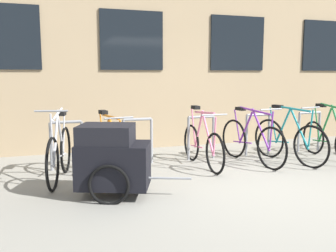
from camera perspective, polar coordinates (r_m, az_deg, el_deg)
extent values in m
plane|color=gray|center=(5.36, 15.27, -9.23)|extent=(42.00, 42.00, 0.00)
cube|color=tan|center=(10.71, -2.41, 18.13)|extent=(28.00, 5.38, 6.89)
cube|color=black|center=(7.51, -24.28, 12.57)|extent=(1.30, 0.04, 1.19)
cube|color=black|center=(7.65, -5.63, 13.13)|extent=(1.30, 0.04, 1.19)
cube|color=black|center=(8.50, 10.78, 12.52)|extent=(1.30, 0.04, 1.19)
cube|color=black|center=(9.87, 23.34, 11.37)|extent=(1.30, 0.04, 1.19)
cylinder|color=gray|center=(6.27, -17.74, -3.10)|extent=(0.05, 0.05, 0.79)
cylinder|color=gray|center=(6.29, -13.20, -2.89)|extent=(0.05, 0.05, 0.79)
cylinder|color=gray|center=(6.21, -15.60, 0.59)|extent=(0.50, 0.05, 0.05)
cylinder|color=gray|center=(6.38, -6.90, -2.58)|extent=(0.05, 0.05, 0.79)
cylinder|color=gray|center=(6.49, -2.59, -2.34)|extent=(0.05, 0.05, 0.79)
cylinder|color=gray|center=(6.37, -4.77, 1.04)|extent=(0.50, 0.05, 0.05)
cylinder|color=gray|center=(6.71, 3.21, -2.01)|extent=(0.05, 0.05, 0.79)
cylinder|color=gray|center=(6.90, 7.06, -1.77)|extent=(0.05, 0.05, 0.79)
cylinder|color=gray|center=(6.75, 5.20, 1.42)|extent=(0.50, 0.05, 0.05)
cylinder|color=gray|center=(7.23, 12.12, -1.45)|extent=(0.05, 0.05, 0.79)
cylinder|color=gray|center=(7.49, 15.41, -1.24)|extent=(0.05, 0.05, 0.79)
cylinder|color=gray|center=(7.30, 13.90, 1.72)|extent=(0.50, 0.05, 0.05)
cylinder|color=gray|center=(7.89, 19.68, -0.96)|extent=(0.05, 0.05, 0.79)
cylinder|color=gray|center=(8.20, 22.43, -0.77)|extent=(0.05, 0.05, 0.79)
cylinder|color=gray|center=(8.00, 21.23, 1.94)|extent=(0.50, 0.05, 0.05)
torus|color=black|center=(7.12, 10.21, -1.94)|extent=(0.14, 0.73, 0.74)
torus|color=black|center=(6.31, 15.83, -3.39)|extent=(0.14, 0.73, 0.74)
cylinder|color=#722D99|center=(6.48, 14.24, -0.50)|extent=(0.10, 0.51, 0.69)
cylinder|color=#722D99|center=(6.80, 12.01, -0.29)|extent=(0.09, 0.38, 0.63)
cylinder|color=#722D99|center=(6.57, 13.36, 2.33)|extent=(0.15, 0.82, 0.09)
cylinder|color=#722D99|center=(6.91, 11.48, -2.49)|extent=(0.10, 0.53, 0.08)
cylinder|color=#722D99|center=(7.00, 10.70, 0.20)|extent=(0.05, 0.20, 0.57)
cylinder|color=#722D99|center=(6.28, 15.79, -0.59)|extent=(0.04, 0.08, 0.62)
cube|color=black|center=(6.90, 11.21, 2.65)|extent=(0.13, 0.21, 0.06)
cylinder|color=gray|center=(6.26, 15.76, 2.51)|extent=(0.44, 0.09, 0.03)
torus|color=black|center=(6.77, 3.66, -2.61)|extent=(0.05, 0.67, 0.67)
torus|color=black|center=(5.88, 7.34, -4.30)|extent=(0.05, 0.67, 0.67)
cylinder|color=pink|center=(6.07, 6.26, -1.29)|extent=(0.04, 0.48, 0.65)
cylinder|color=pink|center=(6.41, 4.83, -0.54)|extent=(0.04, 0.35, 0.70)
cylinder|color=pink|center=(6.17, 5.69, 2.08)|extent=(0.04, 0.77, 0.09)
cylinder|color=pink|center=(6.55, 4.48, -3.19)|extent=(0.03, 0.50, 0.07)
cylinder|color=pink|center=(6.64, 3.98, -0.03)|extent=(0.03, 0.20, 0.65)
cylinder|color=pink|center=(5.84, 7.28, -1.44)|extent=(0.03, 0.08, 0.59)
cube|color=black|center=(6.51, 4.31, 2.91)|extent=(0.10, 0.20, 0.06)
cylinder|color=gray|center=(5.82, 7.23, 1.74)|extent=(0.44, 0.03, 0.03)
torus|color=black|center=(6.14, -15.66, -3.60)|extent=(0.20, 0.74, 0.75)
torus|color=black|center=(5.22, -17.52, -5.71)|extent=(0.20, 0.74, 0.75)
cylinder|color=#B7B7BC|center=(5.42, -17.08, -1.77)|extent=(0.14, 0.46, 0.76)
cylinder|color=#B7B7BC|center=(5.78, -16.33, -1.70)|extent=(0.11, 0.33, 0.65)
cylinder|color=#B7B7BC|center=(5.52, -16.90, 1.73)|extent=(0.20, 0.73, 0.15)
cylinder|color=#B7B7BC|center=(5.92, -16.06, -4.32)|extent=(0.13, 0.48, 0.08)
cylinder|color=#B7B7BC|center=(6.01, -15.91, -1.07)|extent=(0.07, 0.20, 0.59)
cylinder|color=#B7B7BC|center=(5.18, -17.62, -1.93)|extent=(0.04, 0.08, 0.69)
cube|color=black|center=(5.88, -16.19, 1.87)|extent=(0.14, 0.22, 0.06)
cylinder|color=gray|center=(5.16, -17.74, 2.23)|extent=(0.44, 0.12, 0.03)
torus|color=black|center=(6.29, -10.41, -3.20)|extent=(0.16, 0.75, 0.75)
torus|color=black|center=(5.38, -7.36, -5.04)|extent=(0.16, 0.75, 0.75)
cylinder|color=orange|center=(5.58, -8.35, -1.94)|extent=(0.11, 0.47, 0.63)
cylinder|color=orange|center=(5.93, -9.53, -1.30)|extent=(0.09, 0.34, 0.64)
cylinder|color=orange|center=(5.68, -8.92, 1.42)|extent=(0.16, 0.75, 0.05)
cylinder|color=orange|center=(6.06, -9.73, -3.85)|extent=(0.10, 0.49, 0.08)
cylinder|color=orange|center=(6.15, -10.24, -0.72)|extent=(0.06, 0.20, 0.58)
cylinder|color=orange|center=(5.34, -7.50, -2.06)|extent=(0.04, 0.08, 0.56)
cube|color=black|center=(6.03, -10.06, 2.14)|extent=(0.13, 0.21, 0.06)
cylinder|color=gray|center=(5.32, -7.65, 1.26)|extent=(0.44, 0.10, 0.03)
torus|color=black|center=(7.87, 21.66, -1.69)|extent=(0.08, 0.67, 0.67)
cylinder|color=#1E7238|center=(7.57, 23.24, 0.10)|extent=(0.06, 0.34, 0.69)
cylinder|color=#1E7238|center=(7.36, 24.42, 2.73)|extent=(0.08, 0.74, 0.10)
cylinder|color=#1E7238|center=(7.68, 22.71, -2.15)|extent=(0.06, 0.49, 0.07)
cylinder|color=#1E7238|center=(7.76, 22.17, 0.51)|extent=(0.04, 0.20, 0.64)
cube|color=black|center=(7.65, 22.71, 2.99)|extent=(0.11, 0.21, 0.06)
torus|color=black|center=(7.27, 15.44, -1.87)|extent=(0.20, 0.74, 0.74)
torus|color=black|center=(6.64, 21.36, -3.04)|extent=(0.20, 0.74, 0.74)
cylinder|color=teal|center=(6.76, 19.74, -0.29)|extent=(0.13, 0.46, 0.70)
cylinder|color=teal|center=(7.00, 17.45, -0.06)|extent=(0.11, 0.33, 0.66)
cylinder|color=teal|center=(6.82, 18.90, 2.56)|extent=(0.19, 0.72, 0.07)
cylinder|color=teal|center=(7.11, 16.81, -2.35)|extent=(0.13, 0.48, 0.08)
cylinder|color=teal|center=(7.16, 16.04, 0.38)|extent=(0.07, 0.20, 0.60)
cylinder|color=teal|center=(6.61, 21.33, -0.32)|extent=(0.04, 0.08, 0.63)
cube|color=black|center=(7.06, 16.67, 2.93)|extent=(0.14, 0.22, 0.06)
cylinder|color=gray|center=(6.59, 21.32, 2.68)|extent=(0.44, 0.12, 0.03)
cube|color=black|center=(4.79, -8.41, -5.99)|extent=(1.06, 0.88, 0.56)
cube|color=black|center=(4.73, -9.58, -1.25)|extent=(0.84, 0.78, 0.24)
torus|color=black|center=(5.15, -7.64, -6.98)|extent=(0.49, 0.22, 0.51)
torus|color=black|center=(4.53, -9.21, -9.12)|extent=(0.49, 0.22, 0.51)
cylinder|color=gray|center=(4.75, 0.33, -8.14)|extent=(0.52, 0.23, 0.03)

